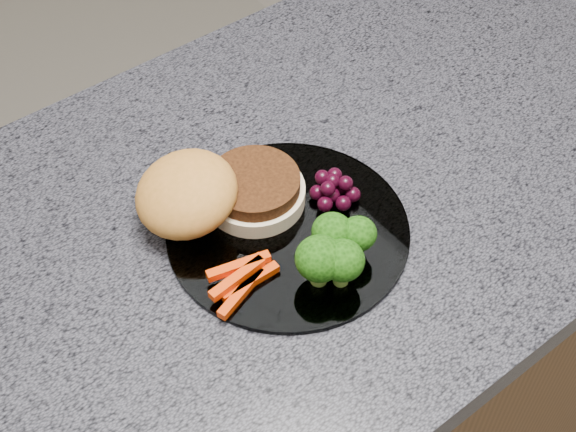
# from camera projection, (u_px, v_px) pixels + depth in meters

# --- Properties ---
(island_cabinet) EXTENTS (1.20, 0.60, 0.86)m
(island_cabinet) POSITION_uv_depth(u_px,v_px,m) (262.00, 416.00, 1.23)
(island_cabinet) COLOR brown
(island_cabinet) RESTS_ON ground
(countertop) EXTENTS (1.20, 0.60, 0.04)m
(countertop) POSITION_uv_depth(u_px,v_px,m) (252.00, 229.00, 0.89)
(countertop) COLOR #4A4953
(countertop) RESTS_ON island_cabinet
(plate) EXTENTS (0.26, 0.26, 0.01)m
(plate) POSITION_uv_depth(u_px,v_px,m) (288.00, 230.00, 0.86)
(plate) COLOR white
(plate) RESTS_ON countertop
(burger) EXTENTS (0.19, 0.14, 0.06)m
(burger) POSITION_uv_depth(u_px,v_px,m) (211.00, 195.00, 0.85)
(burger) COLOR beige
(burger) RESTS_ON plate
(carrot_sticks) EXTENTS (0.08, 0.05, 0.02)m
(carrot_sticks) POSITION_uv_depth(u_px,v_px,m) (241.00, 279.00, 0.80)
(carrot_sticks) COLOR #EB3903
(carrot_sticks) RESTS_ON plate
(broccoli) EXTENTS (0.10, 0.08, 0.06)m
(broccoli) POSITION_uv_depth(u_px,v_px,m) (335.00, 250.00, 0.79)
(broccoli) COLOR olive
(broccoli) RESTS_ON plate
(grape_bunch) EXTENTS (0.05, 0.05, 0.03)m
(grape_bunch) POSITION_uv_depth(u_px,v_px,m) (334.00, 189.00, 0.87)
(grape_bunch) COLOR black
(grape_bunch) RESTS_ON plate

